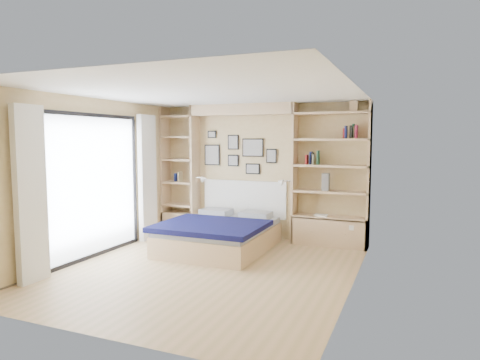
% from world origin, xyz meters
% --- Properties ---
extents(ground, '(4.50, 4.50, 0.00)m').
position_xyz_m(ground, '(0.00, 0.00, 0.00)').
color(ground, tan).
rests_on(ground, ground).
extents(room_shell, '(4.50, 4.50, 4.50)m').
position_xyz_m(room_shell, '(-0.39, 1.52, 1.08)').
color(room_shell, '#D4B887').
rests_on(room_shell, ground).
extents(bed, '(1.67, 2.15, 1.07)m').
position_xyz_m(bed, '(-0.32, 1.13, 0.27)').
color(bed, beige).
rests_on(bed, ground).
extents(photo_gallery, '(1.48, 0.02, 0.82)m').
position_xyz_m(photo_gallery, '(-0.45, 2.22, 1.60)').
color(photo_gallery, black).
rests_on(photo_gallery, ground).
extents(reading_lamps, '(1.92, 0.12, 0.15)m').
position_xyz_m(reading_lamps, '(-0.30, 2.00, 1.10)').
color(reading_lamps, silver).
rests_on(reading_lamps, ground).
extents(shelf_decor, '(3.54, 0.23, 2.03)m').
position_xyz_m(shelf_decor, '(1.23, 2.07, 1.72)').
color(shelf_decor, '#A51E1E').
rests_on(shelf_decor, ground).
extents(deck, '(3.20, 4.00, 0.05)m').
position_xyz_m(deck, '(-3.60, 0.00, 0.00)').
color(deck, brown).
rests_on(deck, ground).
extents(deck_chair, '(0.68, 0.84, 0.73)m').
position_xyz_m(deck_chair, '(-3.40, -0.06, 0.35)').
color(deck_chair, tan).
rests_on(deck_chair, ground).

